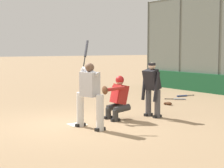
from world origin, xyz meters
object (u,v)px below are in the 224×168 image
at_px(umpire_home, 152,88).
at_px(spare_bat_near_backstop, 183,96).
at_px(batter_at_plate, 90,93).
at_px(spare_bat_by_padding, 178,99).
at_px(fielding_glove_on_dirt, 168,103).
at_px(catcher_behind_plate, 117,97).

distance_m(umpire_home, spare_bat_near_backstop, 5.09).
bearing_deg(spare_bat_near_backstop, batter_at_plate, 33.21).
height_order(batter_at_plate, spare_bat_by_padding, batter_at_plate).
height_order(batter_at_plate, umpire_home, batter_at_plate).
xyz_separation_m(spare_bat_near_backstop, spare_bat_by_padding, (-0.61, 0.88, -0.00)).
relative_size(spare_bat_near_backstop, fielding_glove_on_dirt, 2.95).
distance_m(catcher_behind_plate, spare_bat_near_backstop, 5.87).
height_order(catcher_behind_plate, spare_bat_by_padding, catcher_behind_plate).
height_order(umpire_home, spare_bat_near_backstop, umpire_home).
bearing_deg(batter_at_plate, catcher_behind_plate, -76.38).
relative_size(batter_at_plate, catcher_behind_plate, 1.79).
height_order(catcher_behind_plate, umpire_home, umpire_home).
relative_size(umpire_home, spare_bat_by_padding, 2.38).
height_order(catcher_behind_plate, spare_bat_near_backstop, catcher_behind_plate).
bearing_deg(fielding_glove_on_dirt, umpire_home, 126.56).
relative_size(catcher_behind_plate, spare_bat_by_padding, 1.85).
relative_size(batter_at_plate, umpire_home, 1.39).
height_order(batter_at_plate, catcher_behind_plate, batter_at_plate).
xyz_separation_m(catcher_behind_plate, spare_bat_by_padding, (2.03, -4.32, -0.62)).
bearing_deg(spare_bat_near_backstop, fielding_glove_on_dirt, 39.85).
bearing_deg(batter_at_plate, spare_bat_by_padding, -76.41).
bearing_deg(umpire_home, spare_bat_near_backstop, -59.93).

